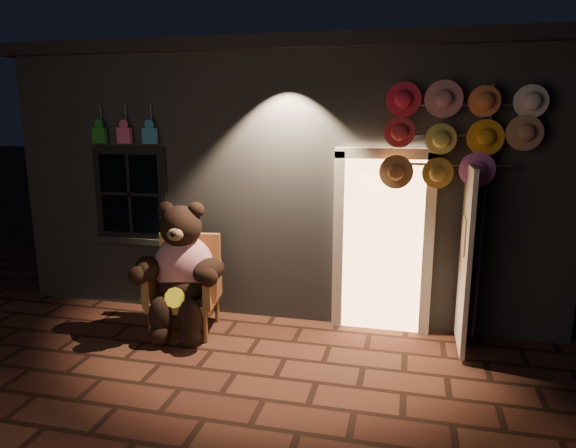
% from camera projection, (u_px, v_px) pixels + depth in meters
% --- Properties ---
extents(ground, '(60.00, 60.00, 0.00)m').
position_uv_depth(ground, '(235.00, 373.00, 5.20)').
color(ground, '#512E1F').
rests_on(ground, ground).
extents(shop_building, '(7.30, 5.95, 3.51)m').
position_uv_depth(shop_building, '(311.00, 164.00, 8.63)').
color(shop_building, slate).
rests_on(shop_building, ground).
extents(wicker_armchair, '(0.87, 0.81, 1.14)m').
position_uv_depth(wicker_armchair, '(186.00, 284.00, 6.17)').
color(wicker_armchair, olive).
rests_on(wicker_armchair, ground).
extents(teddy_bear, '(1.14, 0.95, 1.58)m').
position_uv_depth(teddy_bear, '(181.00, 270.00, 5.99)').
color(teddy_bear, '#AD1227').
rests_on(teddy_bear, ground).
extents(hat_rack, '(1.64, 0.22, 2.90)m').
position_uv_depth(hat_rack, '(457.00, 135.00, 5.44)').
color(hat_rack, '#59595E').
rests_on(hat_rack, ground).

